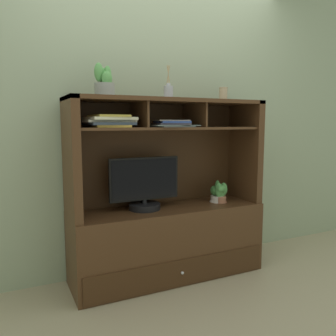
{
  "coord_description": "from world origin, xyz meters",
  "views": [
    {
      "loc": [
        -1.2,
        -2.5,
        1.27
      ],
      "look_at": [
        0.0,
        0.0,
        0.91
      ],
      "focal_mm": 37.05,
      "sensor_mm": 36.0,
      "label": 1
    }
  ],
  "objects_px": {
    "diffuser_bottle": "(168,92)",
    "potted_orchid": "(221,193)",
    "magazine_stack_left": "(109,121)",
    "magazine_stack_centre": "(171,124)",
    "potted_fern": "(217,194)",
    "tv_monitor": "(144,188)",
    "potted_succulent": "(104,84)",
    "media_console": "(168,222)",
    "ceramic_vase": "(223,94)"
  },
  "relations": [
    {
      "from": "tv_monitor",
      "to": "potted_succulent",
      "type": "bearing_deg",
      "value": -172.78
    },
    {
      "from": "media_console",
      "to": "potted_fern",
      "type": "distance_m",
      "value": 0.51
    },
    {
      "from": "magazine_stack_centre",
      "to": "potted_succulent",
      "type": "relative_size",
      "value": 1.76
    },
    {
      "from": "potted_orchid",
      "to": "diffuser_bottle",
      "type": "xyz_separation_m",
      "value": [
        -0.49,
        0.03,
        0.84
      ]
    },
    {
      "from": "diffuser_bottle",
      "to": "potted_succulent",
      "type": "relative_size",
      "value": 1.1
    },
    {
      "from": "potted_orchid",
      "to": "magazine_stack_centre",
      "type": "bearing_deg",
      "value": -176.79
    },
    {
      "from": "potted_succulent",
      "to": "magazine_stack_centre",
      "type": "bearing_deg",
      "value": -4.41
    },
    {
      "from": "potted_fern",
      "to": "media_console",
      "type": "bearing_deg",
      "value": 178.11
    },
    {
      "from": "tv_monitor",
      "to": "potted_fern",
      "type": "height_order",
      "value": "tv_monitor"
    },
    {
      "from": "diffuser_bottle",
      "to": "magazine_stack_left",
      "type": "bearing_deg",
      "value": -175.01
    },
    {
      "from": "tv_monitor",
      "to": "ceramic_vase",
      "type": "height_order",
      "value": "ceramic_vase"
    },
    {
      "from": "diffuser_bottle",
      "to": "potted_succulent",
      "type": "bearing_deg",
      "value": -178.2
    },
    {
      "from": "tv_monitor",
      "to": "magazine_stack_left",
      "type": "height_order",
      "value": "magazine_stack_left"
    },
    {
      "from": "media_console",
      "to": "potted_orchid",
      "type": "xyz_separation_m",
      "value": [
        0.49,
        -0.04,
        0.21
      ]
    },
    {
      "from": "potted_orchid",
      "to": "potted_fern",
      "type": "distance_m",
      "value": 0.04
    },
    {
      "from": "diffuser_bottle",
      "to": "potted_succulent",
      "type": "xyz_separation_m",
      "value": [
        -0.52,
        -0.02,
        0.03
      ]
    },
    {
      "from": "diffuser_bottle",
      "to": "potted_orchid",
      "type": "bearing_deg",
      "value": -3.25
    },
    {
      "from": "magazine_stack_left",
      "to": "potted_fern",
      "type": "bearing_deg",
      "value": 2.55
    },
    {
      "from": "media_console",
      "to": "potted_orchid",
      "type": "distance_m",
      "value": 0.54
    },
    {
      "from": "ceramic_vase",
      "to": "tv_monitor",
      "type": "bearing_deg",
      "value": 177.87
    },
    {
      "from": "media_console",
      "to": "potted_succulent",
      "type": "relative_size",
      "value": 6.73
    },
    {
      "from": "tv_monitor",
      "to": "potted_succulent",
      "type": "xyz_separation_m",
      "value": [
        -0.32,
        -0.04,
        0.78
      ]
    },
    {
      "from": "potted_orchid",
      "to": "magazine_stack_left",
      "type": "distance_m",
      "value": 1.16
    },
    {
      "from": "media_console",
      "to": "ceramic_vase",
      "type": "distance_m",
      "value": 1.18
    },
    {
      "from": "potted_orchid",
      "to": "diffuser_bottle",
      "type": "distance_m",
      "value": 0.98
    },
    {
      "from": "potted_orchid",
      "to": "ceramic_vase",
      "type": "bearing_deg",
      "value": 47.29
    },
    {
      "from": "tv_monitor",
      "to": "magazine_stack_left",
      "type": "bearing_deg",
      "value": -167.19
    },
    {
      "from": "magazine_stack_centre",
      "to": "magazine_stack_left",
      "type": "bearing_deg",
      "value": 178.53
    },
    {
      "from": "potted_orchid",
      "to": "ceramic_vase",
      "type": "height_order",
      "value": "ceramic_vase"
    },
    {
      "from": "potted_fern",
      "to": "magazine_stack_centre",
      "type": "xyz_separation_m",
      "value": [
        -0.48,
        -0.06,
        0.61
      ]
    },
    {
      "from": "media_console",
      "to": "potted_fern",
      "type": "relative_size",
      "value": 8.16
    },
    {
      "from": "potted_fern",
      "to": "magazine_stack_left",
      "type": "relative_size",
      "value": 0.53
    },
    {
      "from": "magazine_stack_left",
      "to": "media_console",
      "type": "bearing_deg",
      "value": 6.75
    },
    {
      "from": "potted_fern",
      "to": "magazine_stack_left",
      "type": "xyz_separation_m",
      "value": [
        -0.97,
        -0.04,
        0.63
      ]
    },
    {
      "from": "potted_orchid",
      "to": "media_console",
      "type": "bearing_deg",
      "value": 174.97
    },
    {
      "from": "magazine_stack_centre",
      "to": "diffuser_bottle",
      "type": "height_order",
      "value": "diffuser_bottle"
    },
    {
      "from": "media_console",
      "to": "potted_orchid",
      "type": "height_order",
      "value": "media_console"
    },
    {
      "from": "media_console",
      "to": "potted_orchid",
      "type": "bearing_deg",
      "value": -5.03
    },
    {
      "from": "magazine_stack_left",
      "to": "magazine_stack_centre",
      "type": "xyz_separation_m",
      "value": [
        0.49,
        -0.01,
        -0.02
      ]
    },
    {
      "from": "diffuser_bottle",
      "to": "potted_succulent",
      "type": "distance_m",
      "value": 0.52
    },
    {
      "from": "potted_orchid",
      "to": "diffuser_bottle",
      "type": "bearing_deg",
      "value": 176.75
    },
    {
      "from": "potted_fern",
      "to": "diffuser_bottle",
      "type": "height_order",
      "value": "diffuser_bottle"
    },
    {
      "from": "magazine_stack_centre",
      "to": "diffuser_bottle",
      "type": "relative_size",
      "value": 1.59
    },
    {
      "from": "magazine_stack_left",
      "to": "diffuser_bottle",
      "type": "bearing_deg",
      "value": 4.99
    },
    {
      "from": "potted_fern",
      "to": "potted_succulent",
      "type": "distance_m",
      "value": 1.33
    },
    {
      "from": "ceramic_vase",
      "to": "media_console",
      "type": "bearing_deg",
      "value": 177.99
    },
    {
      "from": "potted_orchid",
      "to": "magazine_stack_centre",
      "type": "relative_size",
      "value": 0.42
    },
    {
      "from": "magazine_stack_centre",
      "to": "potted_orchid",
      "type": "bearing_deg",
      "value": 3.21
    },
    {
      "from": "magazine_stack_left",
      "to": "potted_succulent",
      "type": "distance_m",
      "value": 0.26
    },
    {
      "from": "potted_fern",
      "to": "potted_succulent",
      "type": "bearing_deg",
      "value": -179.07
    }
  ]
}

